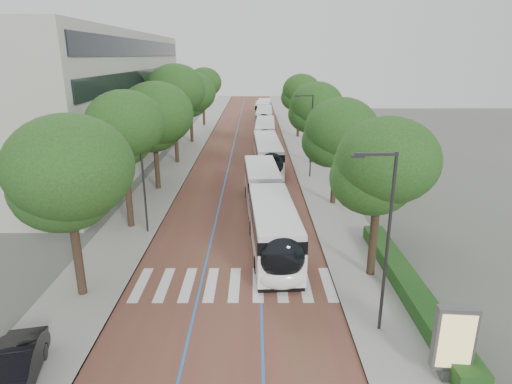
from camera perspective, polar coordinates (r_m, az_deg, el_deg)
ground at (r=22.52m, az=-3.51°, el=-13.51°), size 160.00×160.00×0.00m
road at (r=60.36m, az=-1.39°, el=6.65°), size 11.00×140.00×0.02m
sidewalk_left at (r=60.98m, az=-8.50°, el=6.62°), size 4.00×140.00×0.12m
sidewalk_right at (r=60.66m, az=5.76°, el=6.66°), size 4.00×140.00×0.12m
kerb_left at (r=60.73m, az=-6.72°, el=6.65°), size 0.20×140.00×0.14m
kerb_right at (r=60.49m, az=3.95°, el=6.68°), size 0.20×140.00×0.14m
zebra_crossing at (r=23.36m, az=-2.87°, el=-12.18°), size 10.55×3.60×0.01m
lane_line_left at (r=60.42m, az=-2.92°, el=6.65°), size 0.12×126.00×0.01m
lane_line_right at (r=60.35m, az=0.14°, el=6.66°), size 0.12×126.00×0.01m
office_building at (r=51.78m, az=-24.28°, el=11.08°), size 18.11×40.00×14.00m
hedge at (r=23.55m, az=19.65°, el=-11.65°), size 1.20×14.00×0.80m
streetlight_near at (r=18.40m, az=16.76°, el=-4.94°), size 1.82×0.20×8.00m
streetlight_far at (r=42.12m, az=7.19°, el=8.28°), size 1.82×0.20×8.00m
lamp_post_left at (r=29.19m, az=-14.83°, el=2.17°), size 0.14×0.14×8.00m
trees_left at (r=46.65m, az=-11.24°, el=11.23°), size 6.49×60.81×10.28m
trees_right at (r=42.66m, az=8.61°, el=9.87°), size 5.77×47.32×8.58m
lead_bus at (r=29.48m, az=1.57°, el=-2.17°), size 3.58×18.51×3.20m
bus_queued_0 at (r=45.10m, az=1.56°, el=4.90°), size 2.94×12.48×3.20m
bus_queued_1 at (r=57.80m, az=1.21°, el=7.77°), size 2.90×12.47×3.20m
bus_queued_2 at (r=71.65m, az=1.09°, el=9.73°), size 2.90×12.47×3.20m
bus_queued_3 at (r=84.35m, az=0.98°, el=10.95°), size 3.34×12.54×3.20m
ad_panel at (r=18.05m, az=24.87°, el=-17.68°), size 1.48×0.62×3.01m
parked_car at (r=18.95m, az=-29.55°, el=-19.84°), size 2.39×4.51×1.41m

